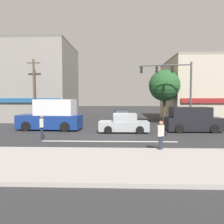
% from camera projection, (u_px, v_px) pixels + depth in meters
% --- Properties ---
extents(ground_plane, '(120.00, 120.00, 0.00)m').
position_uv_depth(ground_plane, '(111.00, 133.00, 17.93)').
color(ground_plane, '#2B2B2D').
extents(lane_marking_stripe, '(9.00, 0.24, 0.01)m').
position_uv_depth(lane_marking_stripe, '(109.00, 141.00, 14.44)').
color(lane_marking_stripe, silver).
rests_on(lane_marking_stripe, ground).
extents(sidewalk_curb, '(40.00, 5.00, 0.16)m').
position_uv_depth(sidewalk_curb, '(104.00, 163.00, 9.45)').
color(sidewalk_curb, '#9E9993').
rests_on(sidewalk_curb, ground).
extents(building_left_block, '(12.50, 9.82, 9.91)m').
position_uv_depth(building_left_block, '(26.00, 83.00, 29.33)').
color(building_left_block, gray).
rests_on(building_left_block, ground).
extents(building_right_corner, '(12.58, 10.28, 7.69)m').
position_uv_depth(building_right_corner, '(217.00, 90.00, 27.77)').
color(building_right_corner, '#B7AD99').
rests_on(building_right_corner, ground).
extents(street_tree, '(3.43, 3.43, 5.95)m').
position_uv_depth(street_tree, '(165.00, 86.00, 23.77)').
color(street_tree, '#4C3823').
rests_on(street_tree, ground).
extents(utility_pole_near_left, '(1.40, 0.22, 7.02)m').
position_uv_depth(utility_pole_near_left, '(34.00, 91.00, 23.49)').
color(utility_pole_near_left, brown).
rests_on(utility_pole_near_left, ground).
extents(traffic_light_mast, '(4.85, 0.86, 6.20)m').
position_uv_depth(traffic_light_mast, '(176.00, 83.00, 20.44)').
color(traffic_light_mast, '#47474C').
rests_on(traffic_light_mast, ground).
extents(sedan_crossing_leftbound, '(4.11, 1.90, 1.58)m').
position_uv_depth(sedan_crossing_leftbound, '(124.00, 124.00, 18.23)').
color(sedan_crossing_leftbound, '#999EA3').
rests_on(sedan_crossing_leftbound, ground).
extents(van_waiting_far, '(4.63, 2.09, 2.11)m').
position_uv_depth(van_waiting_far, '(192.00, 120.00, 18.67)').
color(van_waiting_far, black).
rests_on(van_waiting_far, ground).
extents(box_truck_crossing_rightbound, '(5.74, 2.57, 2.75)m').
position_uv_depth(box_truck_crossing_rightbound, '(52.00, 116.00, 19.59)').
color(box_truck_crossing_rightbound, navy).
rests_on(box_truck_crossing_rightbound, ground).
extents(sedan_parked_curbside, '(2.03, 4.18, 1.58)m').
position_uv_depth(sedan_parked_curbside, '(122.00, 117.00, 24.43)').
color(sedan_parked_curbside, black).
rests_on(sedan_parked_curbside, ground).
extents(pedestrian_foreground_with_bag, '(0.56, 0.61, 1.67)m').
position_uv_depth(pedestrian_foreground_with_bag, '(161.00, 134.00, 11.53)').
color(pedestrian_foreground_with_bag, '#232838').
rests_on(pedestrian_foreground_with_bag, ground).
extents(pedestrian_mid_crossing, '(0.28, 0.56, 1.67)m').
position_uv_depth(pedestrian_mid_crossing, '(42.00, 126.00, 15.09)').
color(pedestrian_mid_crossing, '#232838').
rests_on(pedestrian_mid_crossing, ground).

